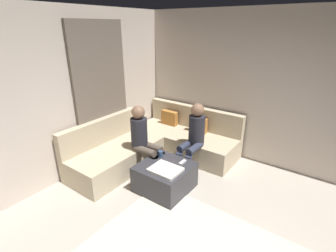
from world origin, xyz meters
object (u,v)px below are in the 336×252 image
sectional_couch (157,144)px  ottoman (165,177)px  coffee_mug (161,154)px  person_on_couch_back (194,135)px  person_on_couch_side (144,138)px  game_remote (183,162)px

sectional_couch → ottoman: sectional_couch is taller
coffee_mug → person_on_couch_back: size_ratio=0.08×
coffee_mug → person_on_couch_side: size_ratio=0.08×
game_remote → person_on_couch_side: person_on_couch_side is taller
person_on_couch_back → person_on_couch_side: (-0.63, -0.58, 0.00)m
ottoman → person_on_couch_side: person_on_couch_side is taller
game_remote → person_on_couch_back: person_on_couch_back is taller
ottoman → person_on_couch_side: bearing=162.3°
ottoman → person_on_couch_back: (0.05, 0.77, 0.45)m
person_on_couch_side → person_on_couch_back: bearing=132.8°
game_remote → ottoman: bearing=-129.3°
sectional_couch → person_on_couch_back: (0.78, 0.06, 0.38)m
person_on_couch_side → sectional_couch: bearing=-164.3°
game_remote → person_on_couch_back: (-0.13, 0.55, 0.23)m
sectional_couch → game_remote: (0.91, -0.49, 0.15)m
coffee_mug → person_on_couch_side: person_on_couch_side is taller
person_on_couch_back → person_on_couch_side: bearing=42.8°
coffee_mug → person_on_couch_back: 0.67m
ottoman → person_on_couch_back: size_ratio=0.63×
sectional_couch → person_on_couch_side: person_on_couch_side is taller
coffee_mug → person_on_couch_side: bearing=179.2°
sectional_couch → ottoman: (0.73, -0.71, -0.07)m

